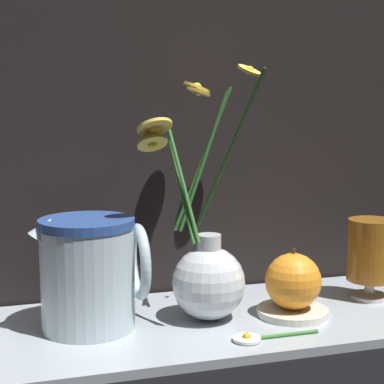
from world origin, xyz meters
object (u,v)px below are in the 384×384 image
at_px(ceramic_pitcher, 90,269).
at_px(orange_fruit, 293,281).
at_px(vase_with_flowers, 208,273).
at_px(tea_glass, 371,252).

xyz_separation_m(ceramic_pitcher, orange_fruit, (0.28, -0.03, -0.03)).
bearing_deg(vase_with_flowers, tea_glass, 3.47).
xyz_separation_m(tea_glass, orange_fruit, (-0.15, -0.04, -0.02)).
height_order(vase_with_flowers, ceramic_pitcher, vase_with_flowers).
bearing_deg(ceramic_pitcher, orange_fruit, -6.77).
relative_size(ceramic_pitcher, orange_fruit, 1.83).
relative_size(vase_with_flowers, orange_fruit, 4.06).
bearing_deg(tea_glass, ceramic_pitcher, -179.46).
xyz_separation_m(vase_with_flowers, ceramic_pitcher, (-0.16, 0.01, 0.02)).
height_order(tea_glass, orange_fruit, tea_glass).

